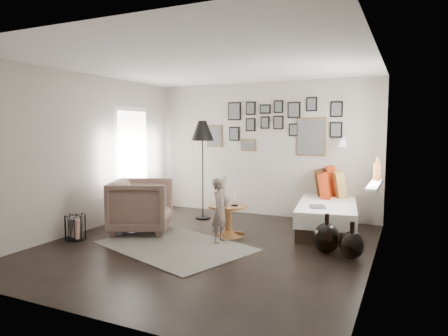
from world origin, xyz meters
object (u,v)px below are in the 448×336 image
at_px(pedestal_table, 228,222).
at_px(child, 220,211).
at_px(armchair, 142,206).
at_px(demijohn_large, 326,238).
at_px(magazine_basket, 75,227).
at_px(floor_lamp, 202,134).
at_px(daybed, 328,210).
at_px(demijohn_small, 352,245).
at_px(vase, 224,196).

xyz_separation_m(pedestal_table, child, (0.05, -0.41, 0.26)).
relative_size(armchair, demijohn_large, 1.76).
bearing_deg(magazine_basket, child, 20.33).
bearing_deg(magazine_basket, floor_lamp, 62.22).
xyz_separation_m(daybed, demijohn_small, (0.58, -1.52, -0.13)).
relative_size(floor_lamp, demijohn_small, 3.73).
relative_size(daybed, floor_lamp, 1.21).
bearing_deg(pedestal_table, magazine_basket, -149.89).
bearing_deg(daybed, armchair, -159.22).
xyz_separation_m(vase, demijohn_small, (2.02, -0.37, -0.45)).
height_order(vase, floor_lamp, floor_lamp).
relative_size(daybed, armchair, 2.34).
xyz_separation_m(magazine_basket, demijohn_small, (3.98, 0.83, -0.00)).
xyz_separation_m(daybed, armchair, (-2.76, -1.54, 0.12)).
height_order(vase, demijohn_large, vase).
xyz_separation_m(floor_lamp, demijohn_small, (2.88, -1.26, -1.41)).
height_order(vase, daybed, daybed).
bearing_deg(pedestal_table, vase, 165.96).
xyz_separation_m(vase, demijohn_large, (1.67, -0.25, -0.42)).
relative_size(demijohn_large, demijohn_small, 1.10).
bearing_deg(magazine_basket, demijohn_small, 11.84).
relative_size(vase, armchair, 0.47).
distance_m(armchair, floor_lamp, 1.79).
xyz_separation_m(armchair, demijohn_large, (2.99, 0.14, -0.22)).
xyz_separation_m(vase, floor_lamp, (-0.86, 0.89, 0.96)).
bearing_deg(demijohn_large, child, -173.41).
relative_size(pedestal_table, daybed, 0.28).
bearing_deg(demijohn_small, armchair, -179.72).
height_order(demijohn_small, child, child).
bearing_deg(demijohn_large, magazine_basket, -165.28).
bearing_deg(vase, child, -72.80).
bearing_deg(vase, daybed, 38.78).
height_order(pedestal_table, child, child).
height_order(armchair, floor_lamp, floor_lamp).
height_order(armchair, demijohn_small, armchair).
bearing_deg(daybed, magazine_basket, -153.65).
bearing_deg(child, pedestal_table, 3.17).
relative_size(vase, magazine_basket, 1.18).
xyz_separation_m(armchair, child, (1.46, -0.04, 0.05)).
bearing_deg(daybed, demijohn_large, -88.90).
distance_m(vase, demijohn_large, 1.74).
xyz_separation_m(vase, magazine_basket, (-1.97, -1.21, -0.45)).
bearing_deg(demijohn_large, floor_lamp, 155.68).
relative_size(armchair, demijohn_small, 1.93).
xyz_separation_m(pedestal_table, daybed, (1.35, 1.17, 0.09)).
relative_size(pedestal_table, vase, 1.40).
bearing_deg(child, demijohn_small, -92.45).
xyz_separation_m(daybed, magazine_basket, (-3.40, -2.36, -0.13)).
relative_size(vase, demijohn_small, 0.91).
relative_size(daybed, child, 2.30).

